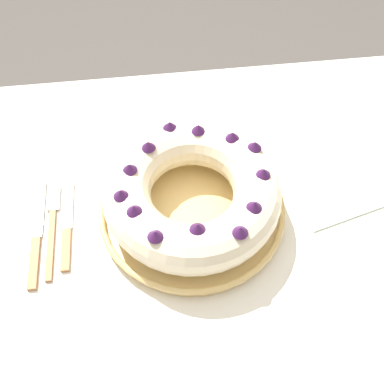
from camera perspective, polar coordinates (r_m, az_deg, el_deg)
name	(u,v)px	position (r m, az deg, el deg)	size (l,w,h in m)	color
ground_plane	(195,342)	(1.53, 0.36, -18.51)	(8.00, 8.00, 0.00)	#4C4742
dining_table	(196,250)	(0.95, 0.56, -7.40)	(1.25, 0.90, 0.72)	silver
serving_dish	(192,209)	(0.87, 0.00, -2.22)	(0.36, 0.36, 0.03)	tan
bundt_cake	(192,192)	(0.82, 0.00, 0.03)	(0.33, 0.33, 0.10)	beige
fork	(52,223)	(0.91, -17.33, -3.81)	(0.02, 0.21, 0.01)	#936038
serving_knife	(36,240)	(0.90, -19.15, -5.72)	(0.02, 0.24, 0.01)	#936038
cake_knife	(67,231)	(0.89, -15.60, -4.75)	(0.02, 0.20, 0.01)	#936038
napkin	(335,196)	(0.95, 17.73, -0.45)	(0.17, 0.12, 0.00)	#B2D1B7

